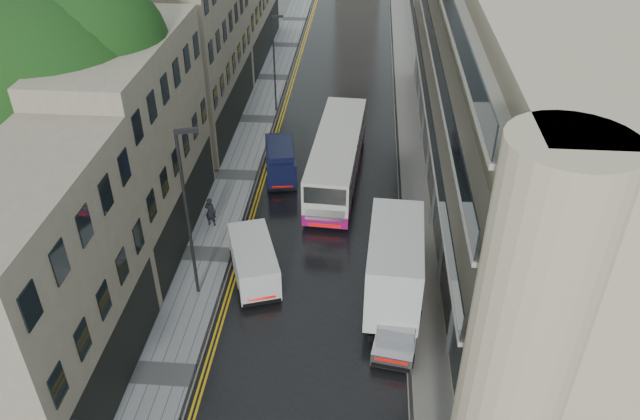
% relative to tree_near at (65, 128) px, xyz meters
% --- Properties ---
extents(road, '(9.00, 85.00, 0.02)m').
position_rel_tree_near_xyz_m(road, '(12.50, 7.50, -6.94)').
color(road, black).
rests_on(road, ground).
extents(left_sidewalk, '(2.70, 85.00, 0.12)m').
position_rel_tree_near_xyz_m(left_sidewalk, '(6.65, 7.50, -6.89)').
color(left_sidewalk, gray).
rests_on(left_sidewalk, ground).
extents(right_sidewalk, '(1.80, 85.00, 0.12)m').
position_rel_tree_near_xyz_m(right_sidewalk, '(17.90, 7.50, -6.89)').
color(right_sidewalk, slate).
rests_on(right_sidewalk, ground).
extents(old_shop_row, '(4.50, 56.00, 12.00)m').
position_rel_tree_near_xyz_m(old_shop_row, '(3.05, 10.00, -0.95)').
color(old_shop_row, gray).
rests_on(old_shop_row, ground).
extents(modern_block, '(8.00, 40.00, 14.00)m').
position_rel_tree_near_xyz_m(modern_block, '(22.80, 6.00, 0.05)').
color(modern_block, '#BEAA8E').
rests_on(modern_block, ground).
extents(tree_near, '(10.56, 10.56, 13.89)m').
position_rel_tree_near_xyz_m(tree_near, '(0.00, 0.00, 0.00)').
color(tree_near, black).
rests_on(tree_near, ground).
extents(tree_far, '(9.24, 9.24, 12.46)m').
position_rel_tree_near_xyz_m(tree_far, '(0.30, 13.00, -0.72)').
color(tree_far, black).
rests_on(tree_far, ground).
extents(cream_bus, '(3.33, 11.67, 3.14)m').
position_rel_tree_near_xyz_m(cream_bus, '(11.66, 4.41, -5.35)').
color(cream_bus, beige).
rests_on(cream_bus, road).
extents(white_lorry, '(2.83, 8.19, 4.24)m').
position_rel_tree_near_xyz_m(white_lorry, '(15.19, -5.00, -4.81)').
color(white_lorry, silver).
rests_on(white_lorry, road).
extents(silver_hatchback, '(2.41, 4.28, 1.52)m').
position_rel_tree_near_xyz_m(silver_hatchback, '(15.55, -7.48, -6.17)').
color(silver_hatchback, '#A2A2A6').
rests_on(silver_hatchback, road).
extents(white_van, '(3.32, 4.98, 2.08)m').
position_rel_tree_near_xyz_m(white_van, '(9.09, -4.26, -5.89)').
color(white_van, silver).
rests_on(white_van, road).
extents(navy_van, '(2.57, 4.78, 2.31)m').
position_rel_tree_near_xyz_m(navy_van, '(8.88, 6.18, -5.77)').
color(navy_van, black).
rests_on(navy_van, road).
extents(pedestrian, '(0.71, 0.53, 1.78)m').
position_rel_tree_near_xyz_m(pedestrian, '(6.24, 1.87, -5.93)').
color(pedestrian, black).
rests_on(pedestrian, left_sidewalk).
extents(lamp_post_near, '(1.02, 0.51, 8.84)m').
position_rel_tree_near_xyz_m(lamp_post_near, '(6.83, -3.80, -2.40)').
color(lamp_post_near, black).
rests_on(lamp_post_near, left_sidewalk).
extents(lamp_post_far, '(0.84, 0.41, 7.27)m').
position_rel_tree_near_xyz_m(lamp_post_far, '(7.80, 17.44, -3.19)').
color(lamp_post_far, black).
rests_on(lamp_post_far, left_sidewalk).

